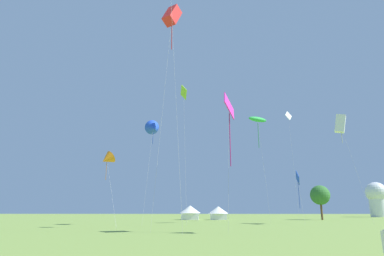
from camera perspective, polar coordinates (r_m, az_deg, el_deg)
name	(u,v)px	position (r m, az deg, el deg)	size (l,w,h in m)	color
kite_green_parafoil	(258,120)	(56.54, 11.43, 1.46)	(3.93, 3.44, 17.67)	green
kite_lime_diamond	(184,94)	(48.95, -1.46, 6.04)	(1.18, 3.10, 20.34)	#99DB2D
kite_magenta_diamond	(229,109)	(32.55, 6.52, 3.31)	(1.16, 2.89, 13.60)	#E02DA3
kite_blue_delta	(153,128)	(49.43, -6.83, 0.00)	(2.96, 3.71, 15.43)	blue
kite_orange_delta	(107,159)	(41.27, -14.68, -5.31)	(3.49, 3.51, 9.08)	orange
kite_red_box	(172,16)	(40.34, -3.52, 19.00)	(2.63, 3.51, 25.54)	red
kite_blue_diamond	(298,180)	(52.02, 18.05, -8.59)	(0.41, 3.06, 7.88)	blue
kite_white_box	(340,124)	(57.49, 24.55, 0.68)	(3.34, 3.34, 17.06)	white
kite_white_diamond	(289,117)	(68.34, 16.58, 1.78)	(1.67, 1.71, 21.57)	white
festival_tent_left	(190,212)	(74.52, -0.33, -14.48)	(4.73, 4.73, 3.07)	white
festival_tent_right	(218,212)	(74.53, 4.64, -14.51)	(4.44, 4.44, 2.89)	white
observatory_dome	(377,197)	(120.18, 29.64, -10.52)	(6.40, 6.40, 10.80)	white
tree_distant_left	(320,195)	(79.24, 21.53, -10.90)	(4.28, 4.28, 7.47)	brown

